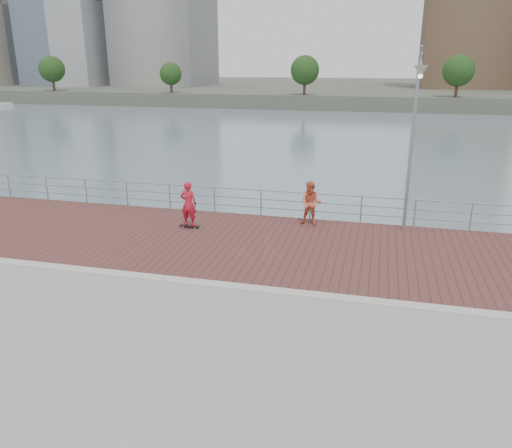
% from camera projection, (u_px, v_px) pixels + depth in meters
% --- Properties ---
extents(water, '(400.00, 400.00, 0.00)m').
position_uv_depth(water, '(240.00, 349.00, 14.94)').
color(water, slate).
rests_on(water, ground).
extents(seawall, '(40.00, 24.00, 2.00)m').
position_uv_depth(seawall, '(172.00, 438.00, 10.02)').
color(seawall, gray).
rests_on(seawall, ground).
extents(brick_lane, '(40.00, 6.80, 0.02)m').
position_uv_depth(brick_lane, '(267.00, 245.00, 17.63)').
color(brick_lane, brown).
rests_on(brick_lane, seawall).
extents(curb, '(40.00, 0.40, 0.06)m').
position_uv_depth(curb, '(239.00, 287.00, 14.31)').
color(curb, '#B7B5AD').
rests_on(curb, seawall).
extents(far_shore, '(320.00, 95.00, 2.50)m').
position_uv_depth(far_shore, '(370.00, 89.00, 127.48)').
color(far_shore, '#4C5142').
rests_on(far_shore, ground).
extents(guardrail, '(39.06, 0.06, 1.13)m').
position_uv_depth(guardrail, '(285.00, 201.00, 20.55)').
color(guardrail, '#8C9EA8').
rests_on(guardrail, brick_lane).
extents(street_lamp, '(0.47, 1.36, 6.40)m').
position_uv_depth(street_lamp, '(416.00, 111.00, 17.37)').
color(street_lamp, gray).
rests_on(street_lamp, brick_lane).
extents(skateboard, '(0.78, 0.20, 0.09)m').
position_uv_depth(skateboard, '(189.00, 226.00, 19.40)').
color(skateboard, black).
rests_on(skateboard, brick_lane).
extents(skateboarder, '(0.64, 0.42, 1.76)m').
position_uv_depth(skateboarder, '(189.00, 204.00, 19.12)').
color(skateboarder, red).
rests_on(skateboarder, skateboard).
extents(bystander, '(0.88, 0.70, 1.75)m').
position_uv_depth(bystander, '(311.00, 203.00, 19.50)').
color(bystander, '#DF6541').
rests_on(bystander, brick_lane).
extents(shoreline_trees, '(169.79, 5.20, 6.94)m').
position_uv_depth(shoreline_trees, '(502.00, 72.00, 78.94)').
color(shoreline_trees, '#473323').
rests_on(shoreline_trees, far_shore).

